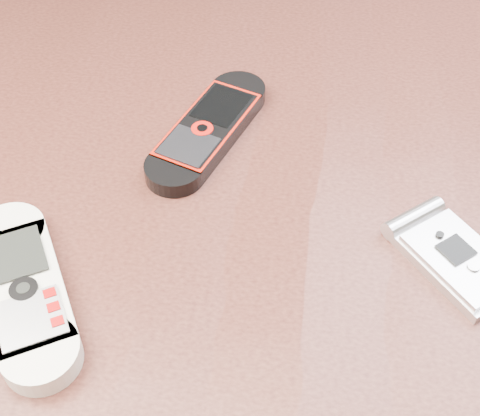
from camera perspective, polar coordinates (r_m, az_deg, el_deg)
name	(u,v)px	position (r m, az deg, el deg)	size (l,w,h in m)	color
table	(234,299)	(0.57, -0.51, -7.77)	(1.20, 0.80, 0.75)	black
nokia_white	(25,290)	(0.46, -17.88, -6.66)	(0.05, 0.15, 0.02)	silver
nokia_black_red	(208,129)	(0.54, -2.73, 6.76)	(0.05, 0.15, 0.02)	black
motorola_razr	(457,258)	(0.48, 18.00, -4.08)	(0.05, 0.09, 0.01)	silver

